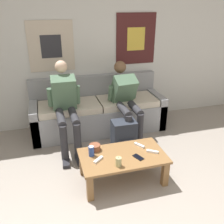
{
  "coord_description": "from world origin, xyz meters",
  "views": [
    {
      "loc": [
        -0.78,
        -1.32,
        2.0
      ],
      "look_at": [
        0.02,
        1.51,
        0.69
      ],
      "focal_mm": 40.0,
      "sensor_mm": 36.0,
      "label": 1
    }
  ],
  "objects": [
    {
      "name": "pillar_candle",
      "position": [
        -0.1,
        0.83,
        0.4
      ],
      "size": [
        0.07,
        0.07,
        0.12
      ],
      "color": "tan",
      "rests_on": "coffee_table"
    },
    {
      "name": "ceramic_bowl",
      "position": [
        -0.28,
        1.21,
        0.39
      ],
      "size": [
        0.14,
        0.14,
        0.07
      ],
      "color": "brown",
      "rests_on": "coffee_table"
    },
    {
      "name": "coffee_table",
      "position": [
        0.01,
        1.02,
        0.29
      ],
      "size": [
        1.0,
        0.58,
        0.35
      ],
      "color": "olive",
      "rests_on": "ground_plane"
    },
    {
      "name": "game_controller_near_left",
      "position": [
        -0.29,
        0.98,
        0.36
      ],
      "size": [
        0.13,
        0.12,
        0.03
      ],
      "color": "white",
      "rests_on": "coffee_table"
    },
    {
      "name": "drink_can_blue",
      "position": [
        -0.34,
        1.1,
        0.41
      ],
      "size": [
        0.07,
        0.07,
        0.12
      ],
      "color": "#28479E",
      "rests_on": "coffee_table"
    },
    {
      "name": "wall_back",
      "position": [
        0.0,
        2.76,
        1.28
      ],
      "size": [
        10.0,
        0.07,
        2.55
      ],
      "color": "silver",
      "rests_on": "ground_plane"
    },
    {
      "name": "backpack",
      "position": [
        0.24,
        1.65,
        0.22
      ],
      "size": [
        0.34,
        0.28,
        0.45
      ],
      "color": "#282D38",
      "rests_on": "ground_plane"
    },
    {
      "name": "game_controller_far_center",
      "position": [
        0.37,
        0.97,
        0.36
      ],
      "size": [
        0.14,
        0.11,
        0.03
      ],
      "color": "white",
      "rests_on": "coffee_table"
    },
    {
      "name": "couch",
      "position": [
        0.03,
        2.4,
        0.3
      ],
      "size": [
        2.15,
        0.72,
        0.86
      ],
      "color": "gray",
      "rests_on": "ground_plane"
    },
    {
      "name": "person_seated_teen",
      "position": [
        0.4,
        2.05,
        0.64
      ],
      "size": [
        0.47,
        0.99,
        1.15
      ],
      "color": "#2D2D33",
      "rests_on": "ground_plane"
    },
    {
      "name": "game_controller_near_right",
      "position": [
        0.27,
        1.15,
        0.36
      ],
      "size": [
        0.1,
        0.14,
        0.03
      ],
      "color": "white",
      "rests_on": "coffee_table"
    },
    {
      "name": "cell_phone",
      "position": [
        0.17,
        0.92,
        0.35
      ],
      "size": [
        0.11,
        0.15,
        0.01
      ],
      "color": "black",
      "rests_on": "coffee_table"
    },
    {
      "name": "person_seated_adult",
      "position": [
        -0.52,
        1.99,
        0.67
      ],
      "size": [
        0.47,
        0.91,
        1.24
      ],
      "color": "#2D2D33",
      "rests_on": "ground_plane"
    }
  ]
}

